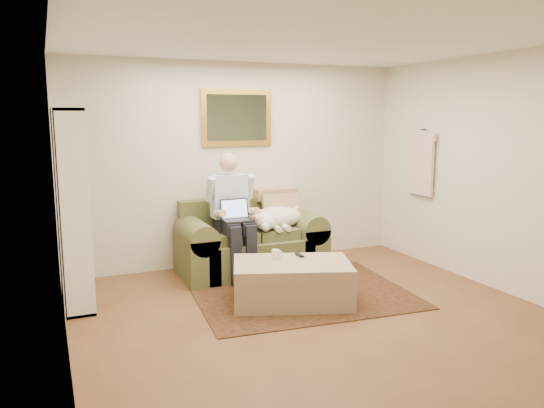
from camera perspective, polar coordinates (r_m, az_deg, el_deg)
room_shell at (r=4.97m, az=4.92°, el=2.19°), size 4.51×5.00×2.61m
rug at (r=5.92m, az=3.12°, el=-9.49°), size 2.43×2.01×0.01m
sofa at (r=6.63m, az=-2.33°, el=-4.68°), size 1.77×0.90×1.06m
seated_man at (r=6.30m, az=-4.08°, el=-1.37°), size 0.58×0.83×1.49m
laptop at (r=6.23m, az=-3.88°, el=-1.16°), size 0.34×0.27×0.25m
sleeping_dog at (r=6.59m, az=0.50°, el=-1.46°), size 0.73×0.46×0.27m
ottoman at (r=5.56m, az=2.16°, el=-8.43°), size 1.38×1.12×0.44m
coffee_mug at (r=5.60m, az=0.39°, el=-5.44°), size 0.08×0.08×0.10m
tv_remote at (r=5.73m, az=2.98°, el=-5.52°), size 0.06×0.15×0.02m
bookshelf at (r=5.67m, az=-20.62°, el=-0.55°), size 0.28×0.80×2.00m
wall_mirror at (r=6.85m, az=-3.80°, el=9.24°), size 0.94×0.04×0.72m
hanging_shirt at (r=7.21m, az=15.69°, el=4.55°), size 0.06×0.52×0.90m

